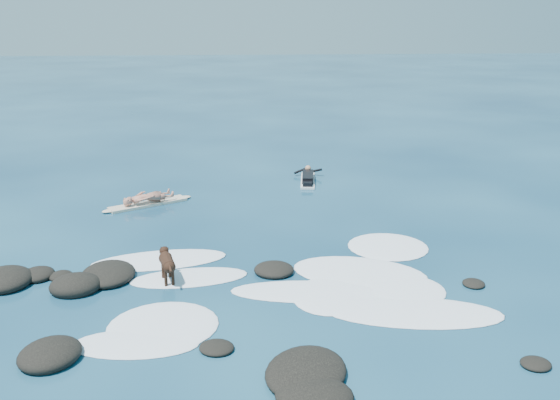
{
  "coord_description": "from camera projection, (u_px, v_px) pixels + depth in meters",
  "views": [
    {
      "loc": [
        0.56,
        -13.91,
        6.41
      ],
      "look_at": [
        1.89,
        4.0,
        0.9
      ],
      "focal_mm": 40.0,
      "sensor_mm": 36.0,
      "label": 1
    }
  ],
  "objects": [
    {
      "name": "ground",
      "position": [
        214.0,
        285.0,
        15.1
      ],
      "size": [
        160.0,
        160.0,
        0.0
      ],
      "primitive_type": "plane",
      "color": "#0A2642",
      "rests_on": "ground"
    },
    {
      "name": "reef_rocks",
      "position": [
        97.0,
        314.0,
        13.45
      ],
      "size": [
        13.99,
        6.87,
        0.53
      ],
      "color": "black",
      "rests_on": "ground"
    },
    {
      "name": "breaking_foam",
      "position": [
        295.0,
        287.0,
        14.98
      ],
      "size": [
        9.89,
        6.88,
        0.12
      ],
      "color": "white",
      "rests_on": "ground"
    },
    {
      "name": "standing_surfer_rig",
      "position": [
        147.0,
        185.0,
        21.05
      ],
      "size": [
        2.94,
        1.88,
        1.84
      ],
      "rotation": [
        0.0,
        0.0,
        0.53
      ],
      "color": "beige",
      "rests_on": "ground"
    },
    {
      "name": "paddling_surfer_rig",
      "position": [
        308.0,
        178.0,
        24.14
      ],
      "size": [
        1.14,
        2.58,
        0.44
      ],
      "rotation": [
        0.0,
        0.0,
        1.45
      ],
      "color": "silver",
      "rests_on": "ground"
    },
    {
      "name": "dog",
      "position": [
        167.0,
        262.0,
        15.12
      ],
      "size": [
        0.52,
        1.27,
        0.81
      ],
      "rotation": [
        0.0,
        0.0,
        1.82
      ],
      "color": "black",
      "rests_on": "ground"
    }
  ]
}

